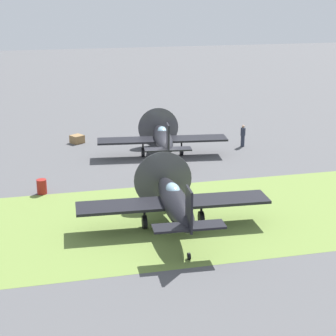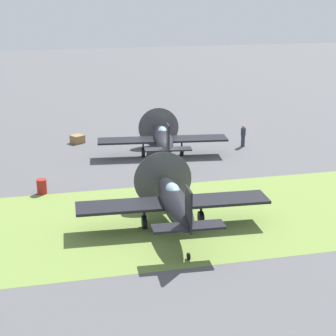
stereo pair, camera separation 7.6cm
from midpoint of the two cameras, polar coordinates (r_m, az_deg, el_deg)
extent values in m
plane|color=#515154|center=(38.97, -0.67, 0.03)|extent=(160.00, 160.00, 0.00)
cube|color=olive|center=(30.79, 3.07, -5.00)|extent=(120.00, 11.00, 0.01)
ellipsoid|color=black|center=(40.83, -0.56, 2.97)|extent=(2.01, 6.84, 1.23)
cube|color=black|center=(41.25, -0.62, 2.91)|extent=(9.65, 2.79, 0.14)
cube|color=black|center=(37.64, -0.06, 3.08)|extent=(0.23, 1.10, 1.88)
cube|color=black|center=(37.85, -0.06, 1.92)|extent=(3.26, 1.26, 0.10)
cone|color=#B7B24C|center=(44.31, -1.07, 4.18)|extent=(0.71, 0.76, 0.63)
cylinder|color=#4C4C51|center=(44.12, -1.05, 4.12)|extent=(3.16, 0.41, 3.17)
ellipsoid|color=#8CB2C6|center=(41.29, -0.66, 3.76)|extent=(0.85, 1.46, 0.69)
cylinder|color=black|center=(41.48, -2.61, 1.62)|extent=(0.30, 0.70, 0.67)
cylinder|color=black|center=(41.34, -2.62, 2.25)|extent=(0.12, 0.12, 0.95)
cylinder|color=black|center=(41.77, 1.33, 1.75)|extent=(0.30, 0.70, 0.67)
cylinder|color=black|center=(41.64, 1.33, 2.38)|extent=(0.12, 0.12, 0.95)
cylinder|color=black|center=(38.17, -0.04, -0.11)|extent=(0.16, 0.33, 0.32)
ellipsoid|color=black|center=(28.59, 0.65, -3.56)|extent=(1.67, 7.16, 1.29)
cube|color=black|center=(29.03, 0.49, -3.55)|extent=(10.10, 2.30, 0.15)
cube|color=black|center=(25.30, 2.07, -4.23)|extent=(0.17, 1.15, 1.98)
cube|color=black|center=(25.63, 2.05, -5.96)|extent=(3.39, 1.12, 0.10)
cone|color=#B7B24C|center=(32.10, -0.65, -1.11)|extent=(0.71, 0.77, 0.67)
cylinder|color=#4C4C51|center=(31.91, -0.59, -1.23)|extent=(3.34, 0.22, 3.34)
ellipsoid|color=#8CB2C6|center=(29.00, 0.42, -2.28)|extent=(0.81, 1.50, 0.73)
cylinder|color=black|center=(29.28, -2.47, -5.50)|extent=(0.27, 0.72, 0.71)
cylinder|color=black|center=(29.08, -2.49, -4.59)|extent=(0.13, 0.13, 1.00)
cylinder|color=black|center=(29.80, 3.32, -5.07)|extent=(0.27, 0.72, 0.71)
cylinder|color=black|center=(29.61, 3.34, -4.18)|extent=(0.13, 0.13, 1.00)
cylinder|color=black|center=(26.16, 2.06, -8.96)|extent=(0.14, 0.34, 0.33)
cylinder|color=#2D3342|center=(44.49, 7.55, 2.75)|extent=(0.30, 0.30, 0.88)
cylinder|color=#2D3342|center=(44.30, 7.59, 3.68)|extent=(0.38, 0.38, 0.62)
sphere|color=tan|center=(44.20, 7.61, 4.22)|extent=(0.23, 0.23, 0.23)
cylinder|color=#2D3342|center=(44.05, 7.55, 3.60)|extent=(0.11, 0.11, 0.59)
cylinder|color=#2D3342|center=(44.55, 7.63, 3.76)|extent=(0.11, 0.11, 0.59)
cylinder|color=maroon|center=(34.85, -12.78, -1.86)|extent=(0.60, 0.60, 0.90)
cube|color=olive|center=(45.70, -9.27, 2.92)|extent=(1.24, 1.24, 0.64)
camera|label=1|loc=(0.04, -90.06, -0.02)|focal=59.92mm
camera|label=2|loc=(0.04, 89.94, 0.02)|focal=59.92mm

